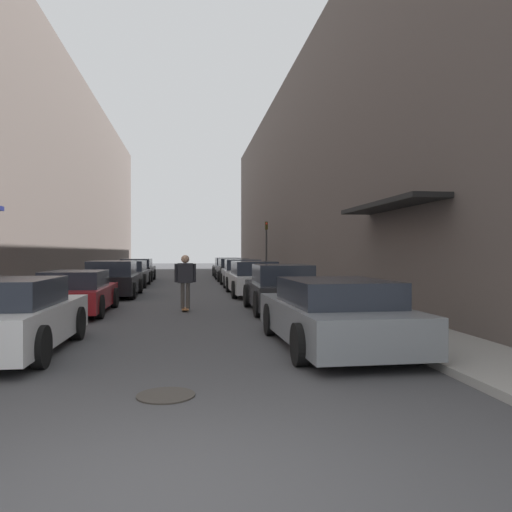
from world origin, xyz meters
TOP-DOWN VIEW (x-y plane):
  - ground at (0.00, 19.39)m, footprint 106.65×106.65m
  - curb_strip_left at (-4.74, 24.24)m, footprint 1.80×48.48m
  - curb_strip_right at (4.74, 24.24)m, footprint 1.80×48.48m
  - building_row_left at (-7.64, 24.23)m, footprint 4.90×48.48m
  - building_row_right at (7.64, 24.23)m, footprint 4.90×48.48m
  - parked_car_left_0 at (-2.86, 5.40)m, footprint 2.07×4.04m
  - parked_car_left_1 at (-2.87, 11.00)m, footprint 1.86×4.15m
  - parked_car_left_2 at (-2.68, 16.33)m, footprint 1.99×4.27m
  - parked_car_left_3 at (-2.74, 21.93)m, footprint 1.91×4.33m
  - parked_car_left_4 at (-2.84, 26.83)m, footprint 2.01×4.01m
  - parked_car_right_0 at (2.84, 5.24)m, footprint 2.04×4.60m
  - parked_car_right_1 at (2.89, 10.68)m, footprint 1.86×4.01m
  - parked_car_right_2 at (2.79, 16.29)m, footprint 1.94×4.81m
  - parked_car_right_3 at (2.88, 21.39)m, footprint 2.02×4.19m
  - parked_car_right_4 at (2.85, 26.32)m, footprint 2.00×4.20m
  - parked_car_right_5 at (2.88, 31.19)m, footprint 1.96×3.94m
  - skateboarder at (0.14, 11.22)m, footprint 0.63×0.78m
  - manhole_cover at (-0.02, 2.55)m, footprint 0.70×0.70m
  - traffic_light at (4.60, 24.49)m, footprint 0.16×0.22m

SIDE VIEW (x-z plane):
  - ground at x=0.00m, z-range 0.00..0.00m
  - manhole_cover at x=-0.02m, z-range 0.00..0.02m
  - curb_strip_left at x=-4.74m, z-range 0.00..0.12m
  - curb_strip_right at x=4.74m, z-range 0.00..0.12m
  - parked_car_left_1 at x=-2.87m, z-range -0.02..1.18m
  - parked_car_right_0 at x=2.84m, z-range -0.01..1.22m
  - parked_car_left_0 at x=-2.86m, z-range -0.02..1.26m
  - parked_car_left_3 at x=-2.74m, z-range -0.02..1.27m
  - parked_car_left_4 at x=-2.84m, z-range -0.02..1.29m
  - parked_car_right_5 at x=2.88m, z-range -0.02..1.30m
  - parked_car_right_3 at x=2.88m, z-range -0.03..1.32m
  - parked_car_right_4 at x=2.85m, z-range -0.02..1.32m
  - parked_car_right_2 at x=2.79m, z-range -0.03..1.33m
  - parked_car_left_2 at x=-2.68m, z-range -0.04..1.35m
  - parked_car_right_1 at x=2.89m, z-range -0.03..1.34m
  - skateboarder at x=0.14m, z-range 0.19..1.82m
  - traffic_light at x=4.60m, z-range 0.52..3.85m
  - building_row_left at x=-7.64m, z-range 0.00..11.51m
  - building_row_right at x=7.64m, z-range 0.00..11.53m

